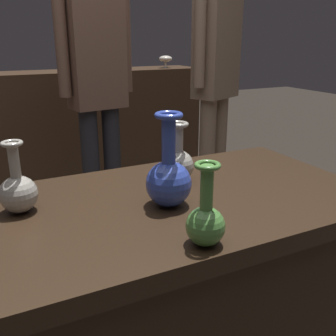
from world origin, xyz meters
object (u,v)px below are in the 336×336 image
(vase_tall_behind, at_px, (178,162))
(visitor_center_back, at_px, (97,80))
(vase_left_accent, at_px, (18,191))
(shelf_vase_far_right, at_px, (166,59))
(visitor_near_right, at_px, (216,71))
(vase_centerpiece, at_px, (169,178))
(vase_right_accent, at_px, (206,220))

(vase_tall_behind, relative_size, visitor_center_back, 0.11)
(vase_left_accent, xyz_separation_m, shelf_vase_far_right, (1.42, 2.05, 0.20))
(shelf_vase_far_right, distance_m, visitor_near_right, 0.87)
(vase_centerpiece, distance_m, visitor_center_back, 1.43)
(visitor_center_back, bearing_deg, visitor_near_right, 164.46)
(visitor_near_right, relative_size, visitor_center_back, 1.03)
(shelf_vase_far_right, bearing_deg, vase_tall_behind, -115.00)
(vase_tall_behind, xyz_separation_m, visitor_near_right, (0.90, 1.17, 0.16))
(vase_left_accent, bearing_deg, vase_tall_behind, 2.25)
(vase_left_accent, bearing_deg, vase_centerpiece, -20.16)
(vase_centerpiece, height_order, vase_tall_behind, vase_centerpiece)
(shelf_vase_far_right, bearing_deg, vase_centerpiece, -115.78)
(visitor_center_back, bearing_deg, shelf_vase_far_right, -146.22)
(vase_tall_behind, relative_size, vase_left_accent, 1.00)
(vase_centerpiece, height_order, vase_right_accent, vase_centerpiece)
(visitor_near_right, distance_m, visitor_center_back, 0.79)
(visitor_near_right, bearing_deg, vase_centerpiece, 27.45)
(vase_centerpiece, height_order, vase_left_accent, vase_centerpiece)
(vase_left_accent, height_order, vase_right_accent, vase_left_accent)
(visitor_near_right, bearing_deg, vase_right_accent, 31.11)
(vase_centerpiece, distance_m, vase_left_accent, 0.39)
(vase_tall_behind, bearing_deg, visitor_center_back, 84.74)
(vase_left_accent, xyz_separation_m, visitor_near_right, (1.37, 1.19, 0.17))
(vase_right_accent, height_order, shelf_vase_far_right, shelf_vase_far_right)
(vase_tall_behind, height_order, visitor_center_back, visitor_center_back)
(vase_centerpiece, xyz_separation_m, visitor_near_right, (1.00, 1.32, 0.15))
(visitor_near_right, height_order, visitor_center_back, visitor_near_right)
(vase_centerpiece, height_order, shelf_vase_far_right, shelf_vase_far_right)
(vase_centerpiece, relative_size, vase_left_accent, 1.33)
(shelf_vase_far_right, height_order, visitor_near_right, visitor_near_right)
(vase_left_accent, relative_size, vase_right_accent, 1.01)
(vase_tall_behind, distance_m, vase_left_accent, 0.48)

